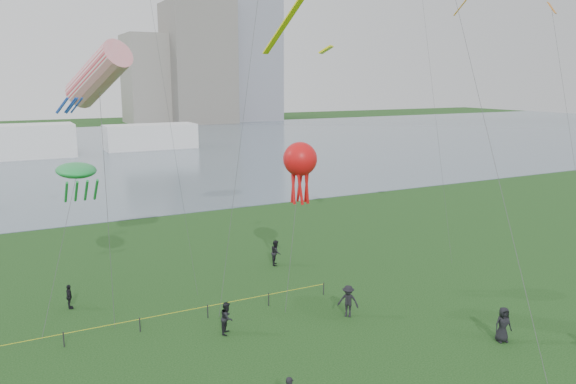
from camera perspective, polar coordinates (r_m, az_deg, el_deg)
name	(u,v)px	position (r m, az deg, el deg)	size (l,w,h in m)	color
lake	(77,152)	(117.75, -20.61, 3.86)	(400.00, 120.00, 0.08)	slate
building_mid	(198,63)	(187.89, -9.11, 12.77)	(20.00, 20.00, 38.00)	slate
building_low	(151,79)	(189.68, -13.73, 11.07)	(16.00, 18.00, 28.00)	gray
pavilion_left	(8,142)	(111.68, -26.53, 4.56)	(22.00, 8.00, 6.00)	white
pavilion_right	(150,137)	(117.97, -13.80, 5.48)	(18.00, 7.00, 5.00)	white
fence	(19,346)	(32.73, -25.64, -13.91)	(24.07, 0.07, 1.05)	black
spectator_a	(227,318)	(32.12, -6.22, -12.58)	(0.89, 0.69, 1.83)	black
spectator_b	(348,301)	(34.17, 6.13, -10.96)	(1.26, 0.72, 1.95)	black
spectator_c	(69,297)	(37.64, -21.34, -9.88)	(0.91, 0.38, 1.55)	black
spectator_d	(503,325)	(33.09, 21.01, -12.46)	(0.95, 0.62, 1.95)	black
spectator_g	(276,253)	(43.01, -1.24, -6.17)	(0.94, 0.73, 1.93)	black
kite_windsock	(98,75)	(33.47, -18.72, 11.19)	(4.23, 5.08, 16.06)	#3F3F42
kite_creature	(76,171)	(36.28, -20.72, 2.02)	(4.09, 6.49, 8.94)	#3F3F42
kite_octopus	(300,160)	(36.02, 1.23, 3.25)	(3.62, 3.90, 10.01)	#3F3F42
kite_delta	(459,4)	(34.95, 16.95, 17.81)	(6.70, 14.42, 19.87)	#3F3F42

